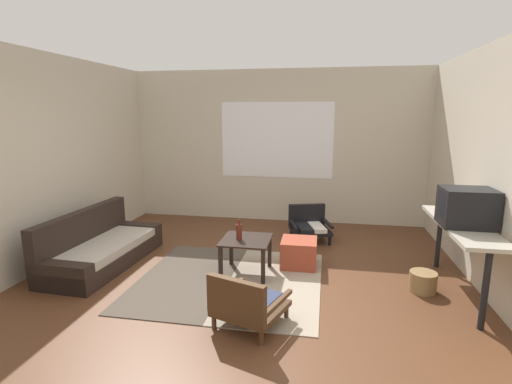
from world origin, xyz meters
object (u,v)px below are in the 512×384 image
object	(u,v)px
armchair_striped_foreground	(247,303)
ottoman_orange	(299,253)
couch	(100,248)
coffee_table	(246,246)
console_shelf	(461,231)
clay_vase	(455,206)
glass_bottle	(239,231)
wicker_basket	(423,282)
armchair_by_window	(309,224)
crt_television	(467,207)

from	to	relation	value
armchair_striped_foreground	ottoman_orange	size ratio (longest dim) A/B	1.65
couch	coffee_table	size ratio (longest dim) A/B	3.06
armchair_striped_foreground	console_shelf	world-z (taller)	console_shelf
coffee_table	clay_vase	xyz separation A→B (m)	(2.37, 0.20, 0.56)
glass_bottle	wicker_basket	world-z (taller)	glass_bottle
coffee_table	clay_vase	world-z (taller)	clay_vase
armchair_by_window	crt_television	bearing A→B (deg)	-44.45
coffee_table	console_shelf	world-z (taller)	console_shelf
ottoman_orange	armchair_by_window	bearing A→B (deg)	86.07
armchair_striped_foreground	clay_vase	size ratio (longest dim) A/B	2.15
crt_television	armchair_by_window	bearing A→B (deg)	135.55
coffee_table	crt_television	xyz separation A→B (m)	(2.36, -0.17, 0.63)
armchair_by_window	console_shelf	size ratio (longest dim) A/B	0.44
armchair_by_window	couch	bearing A→B (deg)	-150.32
couch	armchair_striped_foreground	world-z (taller)	couch
coffee_table	armchair_by_window	world-z (taller)	armchair_by_window
coffee_table	console_shelf	distance (m)	2.40
ottoman_orange	console_shelf	world-z (taller)	console_shelf
ottoman_orange	crt_television	world-z (taller)	crt_television
coffee_table	crt_television	bearing A→B (deg)	-4.11
armchair_by_window	ottoman_orange	size ratio (longest dim) A/B	1.59
ottoman_orange	coffee_table	bearing A→B (deg)	-149.49
crt_television	couch	bearing A→B (deg)	178.17
glass_bottle	wicker_basket	size ratio (longest dim) A/B	0.84
armchair_by_window	armchair_striped_foreground	bearing A→B (deg)	-99.41
crt_television	clay_vase	world-z (taller)	crt_television
armchair_striped_foreground	console_shelf	xyz separation A→B (m)	(2.11, 1.10, 0.47)
crt_television	wicker_basket	distance (m)	0.94
ottoman_orange	glass_bottle	size ratio (longest dim) A/B	1.82
couch	crt_television	bearing A→B (deg)	-1.83
crt_television	wicker_basket	bearing A→B (deg)	169.97
armchair_by_window	clay_vase	bearing A→B (deg)	-37.24
coffee_table	wicker_basket	bearing A→B (deg)	-3.10
coffee_table	armchair_striped_foreground	size ratio (longest dim) A/B	0.80
coffee_table	ottoman_orange	size ratio (longest dim) A/B	1.33
couch	crt_television	xyz separation A→B (m)	(4.31, -0.14, 0.78)
console_shelf	clay_vase	xyz separation A→B (m)	(-0.00, 0.28, 0.21)
ottoman_orange	console_shelf	distance (m)	1.88
armchair_striped_foreground	coffee_table	bearing A→B (deg)	102.11
glass_bottle	ottoman_orange	bearing A→B (deg)	29.13
coffee_table	crt_television	distance (m)	2.45
crt_television	console_shelf	bearing A→B (deg)	87.95
console_shelf	armchair_striped_foreground	bearing A→B (deg)	-152.48
couch	wicker_basket	distance (m)	3.97
couch	clay_vase	xyz separation A→B (m)	(4.31, 0.23, 0.71)
coffee_table	armchair_by_window	bearing A→B (deg)	64.74
glass_bottle	armchair_by_window	bearing A→B (deg)	62.62
armchair_by_window	console_shelf	distance (m)	2.33
clay_vase	glass_bottle	xyz separation A→B (m)	(-2.45, -0.22, -0.37)
couch	console_shelf	xyz separation A→B (m)	(4.31, -0.05, 0.50)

